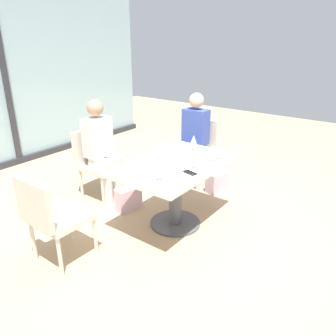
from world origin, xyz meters
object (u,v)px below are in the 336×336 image
object	(u,v)px
person_far_right	(193,135)
wine_glass_0	(221,148)
cell_phone_on_table	(190,173)
wine_glass_5	(157,145)
handbag_1	(128,199)
wine_glass_1	(213,150)
chair_far_right	(197,147)
person_near_window	(101,146)
wine_glass_2	(194,140)
wine_glass_3	(160,167)
coffee_cup	(163,147)
handbag_0	(217,182)
wine_glass_4	(196,156)
chair_near_window	(97,159)
chair_far_left	(52,215)
dining_table_main	(176,179)
wine_glass_6	(167,146)

from	to	relation	value
person_far_right	wine_glass_0	world-z (taller)	person_far_right
person_far_right	cell_phone_on_table	bearing A→B (deg)	-148.26
wine_glass_5	handbag_1	xyz separation A→B (m)	(-0.11, 0.37, -0.72)
person_far_right	wine_glass_1	bearing A→B (deg)	-136.81
chair_far_right	wine_glass_1	size ratio (longest dim) A/B	4.70
wine_glass_1	handbag_1	xyz separation A→B (m)	(-0.33, 0.93, -0.72)
chair_far_right	person_near_window	xyz separation A→B (m)	(-1.20, 0.64, 0.20)
person_near_window	wine_glass_2	world-z (taller)	person_near_window
wine_glass_3	coffee_cup	xyz separation A→B (m)	(0.69, 0.50, -0.09)
person_far_right	handbag_0	world-z (taller)	person_far_right
person_near_window	handbag_1	xyz separation A→B (m)	(-0.06, -0.48, -0.56)
wine_glass_4	chair_near_window	bearing A→B (deg)	89.73
wine_glass_3	handbag_0	world-z (taller)	wine_glass_3
chair_near_window	wine_glass_3	xyz separation A→B (m)	(-0.46, -1.39, 0.37)
chair_near_window	handbag_0	xyz separation A→B (m)	(1.01, -1.21, -0.36)
chair_far_left	handbag_1	distance (m)	1.20
person_near_window	wine_glass_2	bearing A→B (deg)	-67.32
dining_table_main	wine_glass_4	bearing A→B (deg)	-91.63
wine_glass_5	handbag_1	bearing A→B (deg)	106.37
coffee_cup	wine_glass_6	bearing A→B (deg)	-131.20
wine_glass_4	cell_phone_on_table	world-z (taller)	wine_glass_4
chair_near_window	wine_glass_0	distance (m)	1.64
chair_far_left	wine_glass_1	distance (m)	1.69
chair_far_right	wine_glass_3	bearing A→B (deg)	-158.93
chair_far_right	chair_near_window	world-z (taller)	same
wine_glass_2	person_far_right	bearing A→B (deg)	33.12
wine_glass_0	wine_glass_5	world-z (taller)	same
chair_near_window	chair_far_left	distance (m)	1.41
wine_glass_4	handbag_0	size ratio (longest dim) A/B	0.62
wine_glass_2	wine_glass_4	world-z (taller)	same
person_far_right	wine_glass_4	bearing A→B (deg)	-146.14
person_near_window	wine_glass_2	size ratio (longest dim) A/B	6.81
wine_glass_4	wine_glass_6	distance (m)	0.43
wine_glass_0	wine_glass_6	size ratio (longest dim) A/B	1.00
wine_glass_6	chair_far_left	bearing A→B (deg)	166.19
chair_near_window	wine_glass_2	size ratio (longest dim) A/B	4.70
chair_far_right	wine_glass_1	distance (m)	1.26
wine_glass_3	person_far_right	bearing A→B (deg)	22.42
chair_far_left	handbag_0	bearing A→B (deg)	-11.64
chair_near_window	wine_glass_2	distance (m)	1.30
dining_table_main	chair_near_window	size ratio (longest dim) A/B	1.53
cell_phone_on_table	handbag_1	size ratio (longest dim) A/B	0.48
chair_far_right	person_far_right	distance (m)	0.23
chair_near_window	cell_phone_on_table	size ratio (longest dim) A/B	6.04
wine_glass_1	wine_glass_3	bearing A→B (deg)	169.52
person_near_window	wine_glass_1	distance (m)	1.45
person_near_window	wine_glass_3	size ratio (longest dim) A/B	6.81
chair_far_right	coffee_cup	bearing A→B (deg)	-172.06
chair_near_window	person_near_window	distance (m)	0.23
handbag_0	coffee_cup	bearing A→B (deg)	172.87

